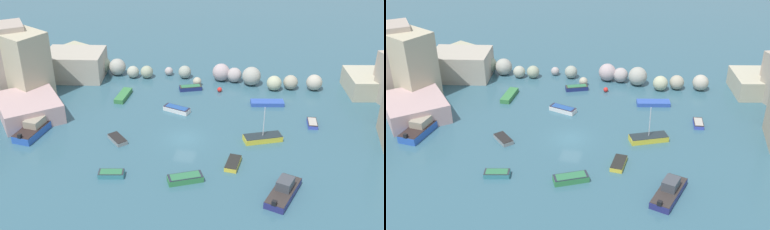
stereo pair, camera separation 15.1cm
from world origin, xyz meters
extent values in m
plane|color=#356071|center=(0.00, 0.00, 0.00)|extent=(160.00, 160.00, 0.00)
cube|color=#AEAA8B|center=(-21.17, 15.60, 1.88)|extent=(8.27, 8.53, 3.77)
cube|color=#B9AF92|center=(-24.03, 6.59, 4.73)|extent=(8.14, 7.14, 9.46)
cube|color=#BB9B9B|center=(-20.83, 1.35, 1.26)|extent=(10.94, 11.07, 2.52)
cube|color=#AB9C8E|center=(-27.32, 6.29, 5.08)|extent=(8.61, 7.99, 10.15)
cube|color=#B1A897|center=(-20.22, 14.45, 2.01)|extent=(9.42, 7.65, 4.03)
cube|color=#BAB49A|center=(22.47, 18.00, 1.39)|extent=(6.84, 7.66, 2.77)
sphere|color=#B6BEA1|center=(-20.47, 17.10, 1.24)|extent=(2.49, 2.49, 2.49)
sphere|color=#A3B498|center=(-16.94, 16.90, 1.28)|extent=(2.56, 2.56, 2.56)
sphere|color=#A7A79C|center=(-14.36, 16.58, 1.28)|extent=(2.55, 2.55, 2.55)
sphere|color=#ACB09D|center=(-11.71, 16.04, 0.91)|extent=(1.82, 1.82, 1.82)
sphere|color=#9FA88B|center=(-9.62, 16.38, 0.95)|extent=(1.90, 1.90, 1.90)
sphere|color=#AFA4A3|center=(-6.60, 18.06, 0.64)|extent=(1.27, 1.27, 1.27)
sphere|color=#9CA496|center=(-3.96, 17.52, 0.96)|extent=(1.93, 1.93, 1.93)
sphere|color=#B5AE97|center=(-1.58, 15.21, 0.63)|extent=(1.26, 1.26, 1.26)
sphere|color=#B4A2A5|center=(1.57, 17.79, 1.30)|extent=(2.60, 2.60, 2.60)
sphere|color=#AEA4A3|center=(3.58, 17.66, 1.09)|extent=(2.19, 2.19, 2.19)
sphere|color=#A4A59A|center=(6.17, 17.13, 1.37)|extent=(2.73, 2.73, 2.73)
sphere|color=#B9BD98|center=(9.55, 16.00, 1.07)|extent=(2.13, 2.13, 2.13)
sphere|color=#ABA58F|center=(11.85, 16.86, 1.04)|extent=(2.08, 2.08, 2.08)
sphere|color=#B9B2A1|center=(15.18, 17.27, 1.14)|extent=(2.28, 2.28, 2.28)
sphere|color=red|center=(2.01, 13.72, 0.34)|extent=(0.68, 0.68, 0.68)
cube|color=#387F43|center=(-10.85, 9.06, 0.31)|extent=(1.29, 4.19, 0.61)
cube|color=blue|center=(-18.14, -2.50, 0.44)|extent=(2.87, 6.05, 0.88)
cube|color=#2C211F|center=(-18.14, -2.50, 0.91)|extent=(2.82, 5.93, 0.06)
cube|color=#9E937F|center=(-18.11, -2.19, 1.36)|extent=(2.01, 2.41, 0.96)
cube|color=black|center=(-18.41, -5.27, 1.13)|extent=(0.47, 0.40, 0.50)
cube|color=navy|center=(11.95, -8.64, 0.35)|extent=(3.56, 5.91, 0.70)
cube|color=#322C29|center=(11.95, -8.64, 0.73)|extent=(3.49, 5.79, 0.06)
cube|color=#3F444C|center=(12.06, -8.30, 1.23)|extent=(1.87, 2.14, 1.06)
cube|color=black|center=(11.17, -11.16, 0.95)|extent=(0.53, 0.47, 0.50)
cube|color=yellow|center=(6.39, -4.37, 0.24)|extent=(1.57, 3.04, 0.47)
cube|color=black|center=(6.39, -4.37, 0.50)|extent=(1.54, 2.98, 0.06)
cube|color=#3C4EC1|center=(14.91, 6.54, 0.23)|extent=(1.38, 2.51, 0.46)
cube|color=#282222|center=(14.91, 6.54, 0.49)|extent=(1.36, 2.46, 0.06)
cube|color=#ADA89E|center=(14.91, 6.54, 0.50)|extent=(1.18, 2.14, 0.08)
cube|color=#2F53B5|center=(8.97, 11.05, 0.27)|extent=(4.66, 2.38, 0.54)
cube|color=teal|center=(-5.84, -9.04, 0.26)|extent=(2.89, 1.73, 0.53)
cube|color=#282D35|center=(-5.84, -9.04, 0.56)|extent=(2.83, 1.70, 0.06)
cube|color=#2D7047|center=(-5.84, -9.04, 0.57)|extent=(2.46, 1.47, 0.08)
cube|color=yellow|center=(9.12, 1.51, 0.33)|extent=(4.78, 3.29, 0.65)
cube|color=#202B30|center=(9.12, 1.51, 0.68)|extent=(4.68, 3.22, 0.06)
cylinder|color=silver|center=(9.12, 1.51, 2.55)|extent=(0.10, 0.10, 3.78)
cube|color=gray|center=(-7.66, -2.15, 0.22)|extent=(2.91, 2.85, 0.44)
cube|color=black|center=(-7.66, -2.15, 0.47)|extent=(2.85, 2.79, 0.06)
cube|color=#36874A|center=(1.95, -8.29, 0.32)|extent=(3.86, 2.81, 0.64)
cube|color=#222836|center=(1.95, -8.29, 0.67)|extent=(3.78, 2.76, 0.06)
cube|color=#2D7047|center=(1.95, -8.29, 0.68)|extent=(3.28, 2.39, 0.08)
cube|color=white|center=(-2.56, 6.57, 0.29)|extent=(3.73, 2.16, 0.58)
cube|color=#252130|center=(-2.56, 6.57, 0.61)|extent=(3.65, 2.12, 0.06)
cube|color=#234C93|center=(-2.56, 6.57, 0.62)|extent=(3.17, 1.83, 0.08)
cube|color=navy|center=(-2.19, 13.46, 0.29)|extent=(3.38, 2.24, 0.58)
cube|color=#2E2E26|center=(-2.19, 13.46, 0.61)|extent=(3.31, 2.20, 0.06)
cube|color=#2D7047|center=(-2.19, 13.46, 0.62)|extent=(2.87, 1.91, 0.08)
camera|label=1|loc=(10.99, -47.32, 29.37)|focal=44.50mm
camera|label=2|loc=(11.13, -47.29, 29.37)|focal=44.50mm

